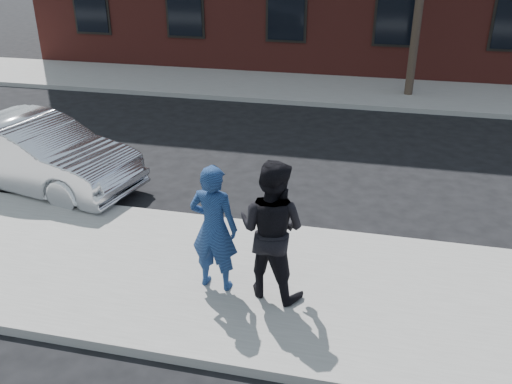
# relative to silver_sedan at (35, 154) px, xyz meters

# --- Properties ---
(ground) EXTENTS (100.00, 100.00, 0.00)m
(ground) POSITION_rel_silver_sedan_xyz_m (3.21, -2.30, -0.75)
(ground) COLOR black
(ground) RESTS_ON ground
(near_sidewalk) EXTENTS (50.00, 3.50, 0.15)m
(near_sidewalk) POSITION_rel_silver_sedan_xyz_m (3.21, -2.55, -0.67)
(near_sidewalk) COLOR gray
(near_sidewalk) RESTS_ON ground
(near_curb) EXTENTS (50.00, 0.10, 0.15)m
(near_curb) POSITION_rel_silver_sedan_xyz_m (3.21, -0.75, -0.67)
(near_curb) COLOR #999691
(near_curb) RESTS_ON ground
(far_sidewalk) EXTENTS (50.00, 3.50, 0.15)m
(far_sidewalk) POSITION_rel_silver_sedan_xyz_m (3.21, 8.95, -0.67)
(far_sidewalk) COLOR gray
(far_sidewalk) RESTS_ON ground
(far_curb) EXTENTS (50.00, 0.10, 0.15)m
(far_curb) POSITION_rel_silver_sedan_xyz_m (3.21, 7.15, -0.67)
(far_curb) COLOR #999691
(far_curb) RESTS_ON ground
(silver_sedan) EXTENTS (4.76, 2.45, 1.50)m
(silver_sedan) POSITION_rel_silver_sedan_xyz_m (0.00, 0.00, 0.00)
(silver_sedan) COLOR silver
(silver_sedan) RESTS_ON ground
(man_hoodie) EXTENTS (0.74, 0.55, 1.92)m
(man_hoodie) POSITION_rel_silver_sedan_xyz_m (4.71, -2.75, 0.36)
(man_hoodie) COLOR navy
(man_hoodie) RESTS_ON near_sidewalk
(man_peacoat) EXTENTS (1.17, 1.01, 2.05)m
(man_peacoat) POSITION_rel_silver_sedan_xyz_m (5.53, -2.73, 0.43)
(man_peacoat) COLOR black
(man_peacoat) RESTS_ON near_sidewalk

